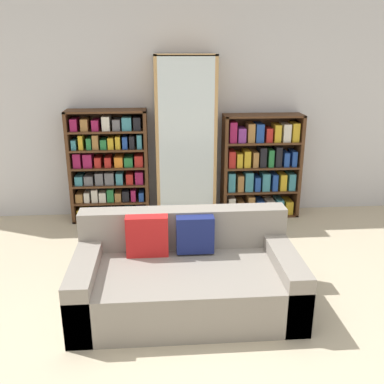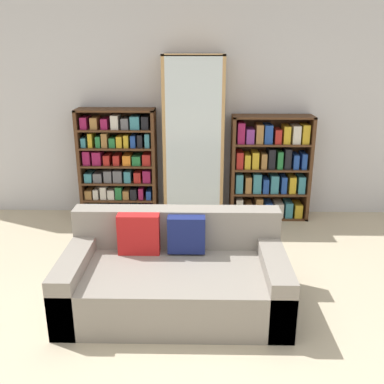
# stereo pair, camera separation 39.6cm
# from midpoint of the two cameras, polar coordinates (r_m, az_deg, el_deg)

# --- Properties ---
(ground_plane) EXTENTS (16.00, 16.00, 0.00)m
(ground_plane) POSITION_cam_midpoint_polar(r_m,az_deg,el_deg) (3.40, -0.95, -19.42)
(ground_plane) COLOR beige
(wall_back) EXTENTS (6.67, 0.06, 2.70)m
(wall_back) POSITION_cam_midpoint_polar(r_m,az_deg,el_deg) (5.47, -2.81, 10.83)
(wall_back) COLOR silver
(wall_back) RESTS_ON ground
(couch) EXTENTS (1.83, 0.99, 0.75)m
(couch) POSITION_cam_midpoint_polar(r_m,az_deg,el_deg) (3.68, -4.01, -11.26)
(couch) COLOR gray
(couch) RESTS_ON ground
(bookshelf_left) EXTENTS (0.97, 0.32, 1.39)m
(bookshelf_left) POSITION_cam_midpoint_polar(r_m,az_deg,el_deg) (5.47, -13.00, 3.17)
(bookshelf_left) COLOR #4C2D19
(bookshelf_left) RESTS_ON ground
(display_cabinet) EXTENTS (0.74, 0.36, 2.03)m
(display_cabinet) POSITION_cam_midpoint_polar(r_m,az_deg,el_deg) (5.31, -3.01, 6.94)
(display_cabinet) COLOR tan
(display_cabinet) RESTS_ON ground
(bookshelf_right) EXTENTS (0.99, 0.32, 1.32)m
(bookshelf_right) POSITION_cam_midpoint_polar(r_m,az_deg,el_deg) (5.52, 7.09, 3.26)
(bookshelf_right) COLOR #4C2D19
(bookshelf_right) RESTS_ON ground
(wine_bottle) EXTENTS (0.09, 0.09, 0.40)m
(wine_bottle) POSITION_cam_midpoint_polar(r_m,az_deg,el_deg) (4.83, 2.47, -4.94)
(wine_bottle) COLOR black
(wine_bottle) RESTS_ON ground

